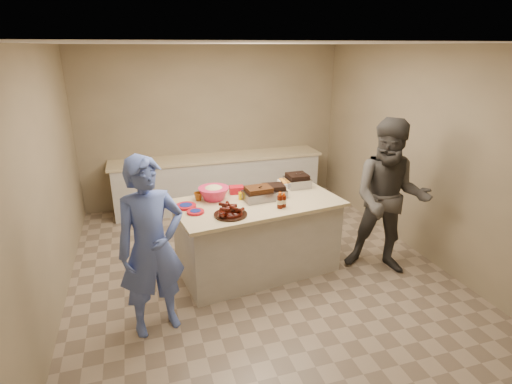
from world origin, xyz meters
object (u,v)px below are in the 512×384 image
object	(u,v)px
rib_platter	(231,215)
plastic_cup	(199,200)
island	(257,269)
bbq_bottle_a	(284,207)
coleslaw_bowl	(214,199)
mustard_bottle	(240,200)
bbq_bottle_b	(280,208)
roasting_pan	(297,187)
guest_blue	(159,326)
guest_gray	(381,268)

from	to	relation	value
rib_platter	plastic_cup	bearing A→B (deg)	114.94
island	bbq_bottle_a	distance (m)	0.99
rib_platter	coleslaw_bowl	xyz separation A→B (m)	(-0.07, 0.53, 0.00)
bbq_bottle_a	plastic_cup	size ratio (longest dim) A/B	1.62
bbq_bottle_a	mustard_bottle	size ratio (longest dim) A/B	1.50
plastic_cup	bbq_bottle_a	bearing A→B (deg)	-29.12
island	plastic_cup	world-z (taller)	plastic_cup
bbq_bottle_b	plastic_cup	world-z (taller)	bbq_bottle_b
bbq_bottle_b	mustard_bottle	distance (m)	0.53
rib_platter	mustard_bottle	bearing A→B (deg)	62.22
roasting_pan	mustard_bottle	distance (m)	0.88
guest_blue	roasting_pan	bearing A→B (deg)	15.66
guest_blue	plastic_cup	bearing A→B (deg)	44.35
bbq_bottle_b	island	bearing A→B (deg)	123.03
rib_platter	bbq_bottle_b	world-z (taller)	bbq_bottle_b
roasting_pan	rib_platter	bearing A→B (deg)	-148.32
mustard_bottle	plastic_cup	size ratio (longest dim) A/B	1.08
island	bbq_bottle_a	bearing A→B (deg)	-55.49
mustard_bottle	guest_blue	world-z (taller)	mustard_bottle
coleslaw_bowl	bbq_bottle_b	size ratio (longest dim) A/B	1.94
rib_platter	mustard_bottle	world-z (taller)	rib_platter
island	roasting_pan	xyz separation A→B (m)	(0.66, 0.35, 0.93)
roasting_pan	guest_blue	xyz separation A→B (m)	(-1.94, -1.11, -0.93)
roasting_pan	bbq_bottle_b	bearing A→B (deg)	-127.42
rib_platter	island	bearing A→B (deg)	37.93
rib_platter	plastic_cup	xyz separation A→B (m)	(-0.26, 0.56, 0.00)
roasting_pan	coleslaw_bowl	distance (m)	1.15
mustard_bottle	coleslaw_bowl	bearing A→B (deg)	159.95
island	roasting_pan	bearing A→B (deg)	20.24
guest_gray	roasting_pan	bearing A→B (deg)	169.28
guest_blue	rib_platter	bearing A→B (deg)	12.71
bbq_bottle_a	roasting_pan	bearing A→B (deg)	55.37
island	guest_blue	xyz separation A→B (m)	(-1.28, -0.76, 0.00)
coleslaw_bowl	mustard_bottle	bearing A→B (deg)	-20.05
bbq_bottle_a	guest_gray	size ratio (longest dim) A/B	0.09
rib_platter	bbq_bottle_a	xyz separation A→B (m)	(0.64, 0.05, 0.00)
coleslaw_bowl	rib_platter	bearing A→B (deg)	-82.04
coleslaw_bowl	mustard_bottle	size ratio (longest dim) A/B	3.25
plastic_cup	guest_blue	bearing A→B (deg)	-121.58
rib_platter	guest_blue	world-z (taller)	rib_platter
roasting_pan	guest_gray	world-z (taller)	roasting_pan
plastic_cup	guest_gray	xyz separation A→B (m)	(2.18, -0.70, -0.93)
plastic_cup	coleslaw_bowl	bearing A→B (deg)	-7.09
coleslaw_bowl	guest_gray	xyz separation A→B (m)	(2.00, -0.68, -0.93)
roasting_pan	mustard_bottle	world-z (taller)	roasting_pan
coleslaw_bowl	guest_blue	world-z (taller)	coleslaw_bowl
guest_gray	guest_blue	bearing A→B (deg)	-141.22
island	bbq_bottle_a	size ratio (longest dim) A/B	11.40
island	bbq_bottle_b	size ratio (longest dim) A/B	10.25
guest_gray	mustard_bottle	bearing A→B (deg)	-165.81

